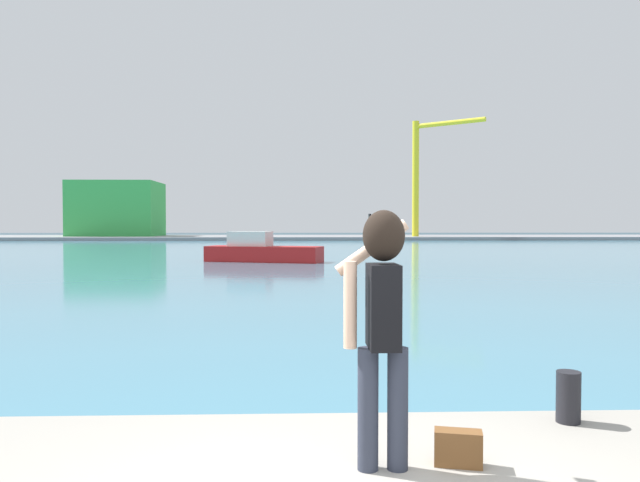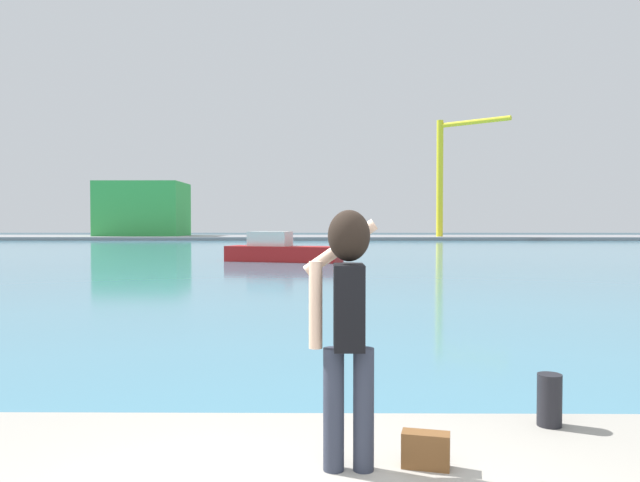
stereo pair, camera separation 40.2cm
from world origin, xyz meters
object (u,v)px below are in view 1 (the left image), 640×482
harbor_bollard (568,397)px  port_crane (423,166)px  handbag (458,448)px  warehouse_left (117,209)px  person_photographer (381,311)px  boat_moored (261,251)px

harbor_bollard → port_crane: port_crane is taller
handbag → warehouse_left: 96.88m
person_photographer → handbag: (0.53, 0.04, -0.95)m
person_photographer → warehouse_left: (-29.39, 92.10, 2.98)m
person_photographer → boat_moored: (-2.92, 33.19, -1.08)m
person_photographer → port_crane: 88.02m
person_photographer → harbor_bollard: size_ratio=4.11×
warehouse_left → person_photographer: bearing=-72.3°
harbor_bollard → boat_moored: size_ratio=0.06×
person_photographer → boat_moored: bearing=4.8°
handbag → boat_moored: (-3.45, 33.15, -0.13)m
person_photographer → handbag: size_ratio=5.44×
person_photographer → harbor_bollard: 2.09m
harbor_bollard → boat_moored: (-4.60, 32.30, -0.22)m
person_photographer → harbor_bollard: (1.68, 0.90, -0.85)m
boat_moored → warehouse_left: size_ratio=0.57×
boat_moored → port_crane: bearing=85.4°
handbag → harbor_bollard: harbor_bollard is taller
person_photographer → boat_moored: person_photographer is taller
port_crane → harbor_bollard: bearing=-100.9°
person_photographer → warehouse_left: 96.73m
person_photographer → warehouse_left: size_ratio=0.13×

